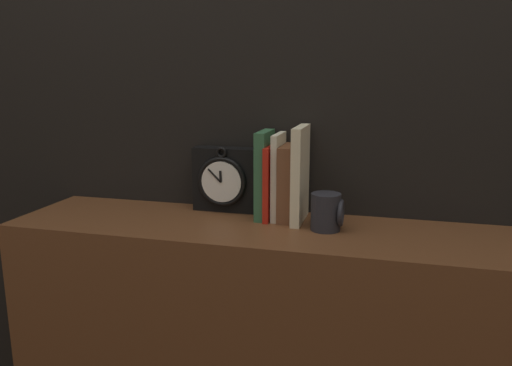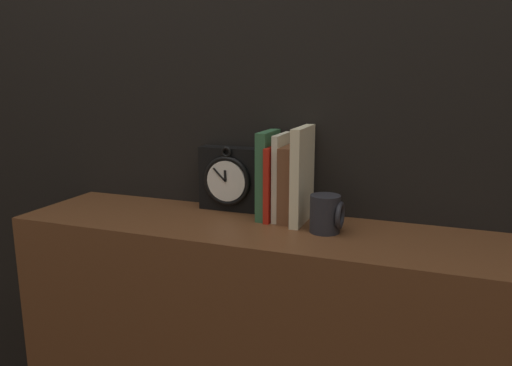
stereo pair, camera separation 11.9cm
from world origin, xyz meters
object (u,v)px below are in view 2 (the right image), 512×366
book_slot0_green (267,175)px  mug (327,214)px  book_slot1_red (274,182)px  clock (231,179)px  book_slot4_cream (302,175)px  book_slot2_cream (281,177)px  book_slot3_brown (291,183)px

book_slot0_green → mug: book_slot0_green is taller
book_slot1_red → clock: bearing=166.3°
clock → book_slot4_cream: size_ratio=0.75×
book_slot2_cream → book_slot4_cream: book_slot4_cream is taller
book_slot2_cream → book_slot3_brown: bearing=-6.6°
book_slot0_green → book_slot2_cream: bearing=2.1°
book_slot1_red → book_slot4_cream: book_slot4_cream is taller
book_slot1_red → book_slot2_cream: (0.02, 0.00, 0.01)m
book_slot4_cream → book_slot3_brown: bearing=161.1°
clock → book_slot0_green: 0.12m
clock → mug: (0.29, -0.10, -0.04)m
book_slot1_red → book_slot0_green: bearing=169.9°
book_slot0_green → mug: size_ratio=2.51×
book_slot1_red → mug: bearing=-24.8°
book_slot0_green → book_slot1_red: bearing=-10.1°
book_slot3_brown → mug: book_slot3_brown is taller
book_slot1_red → mug: size_ratio=2.11×
book_slot1_red → book_slot3_brown: 0.04m
mug → book_slot4_cream: bearing=141.1°
book_slot0_green → book_slot3_brown: bearing=-1.4°
book_slot2_cream → book_slot4_cream: 0.06m
clock → book_slot1_red: size_ratio=0.95×
book_slot1_red → book_slot2_cream: 0.02m
book_slot3_brown → book_slot4_cream: book_slot4_cream is taller
clock → book_slot2_cream: size_ratio=0.82×
book_slot4_cream → mug: size_ratio=2.69×
mug → book_slot2_cream: bearing=150.7°
clock → book_slot0_green: size_ratio=0.80×
book_slot1_red → mug: 0.18m
book_slot1_red → book_slot2_cream: size_ratio=0.86×
book_slot3_brown → book_slot4_cream: bearing=-18.9°
clock → book_slot3_brown: bearing=-9.8°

